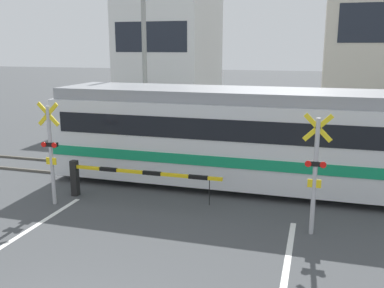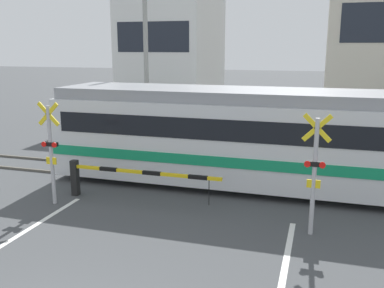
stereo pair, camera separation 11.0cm
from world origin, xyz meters
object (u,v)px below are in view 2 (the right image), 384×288
(crossing_barrier_far, at_px, (276,144))
(pedestrian, at_px, (210,121))
(crossing_signal_right, at_px, (314,170))
(crossing_barrier_near, at_px, (114,175))
(crossing_signal_left, at_px, (51,149))

(crossing_barrier_far, xyz_separation_m, pedestrian, (-3.47, 3.22, 0.24))
(crossing_signal_right, bearing_deg, pedestrian, 117.65)
(crossing_barrier_near, distance_m, crossing_signal_right, 5.81)
(crossing_barrier_near, relative_size, pedestrian, 2.72)
(crossing_signal_right, bearing_deg, crossing_signal_left, 180.00)
(crossing_barrier_near, relative_size, crossing_barrier_far, 1.00)
(crossing_barrier_near, height_order, crossing_signal_right, crossing_signal_right)
(crossing_signal_left, height_order, crossing_signal_right, same)
(crossing_barrier_far, distance_m, crossing_signal_right, 6.58)
(crossing_barrier_far, bearing_deg, crossing_barrier_near, -126.99)
(crossing_barrier_near, height_order, crossing_signal_left, crossing_signal_left)
(crossing_signal_right, distance_m, pedestrian, 10.80)
(crossing_barrier_far, relative_size, crossing_signal_right, 1.58)
(crossing_barrier_near, bearing_deg, crossing_signal_right, -8.17)
(crossing_barrier_near, xyz_separation_m, crossing_signal_right, (5.69, -0.82, 0.88))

